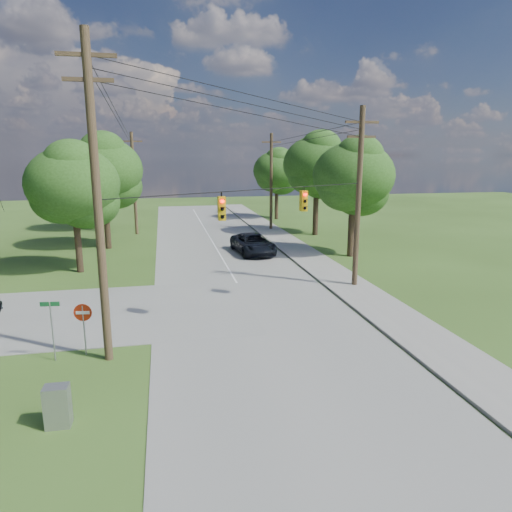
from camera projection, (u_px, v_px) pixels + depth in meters
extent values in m
plane|color=#304D19|center=(227.00, 353.00, 18.30)|extent=(140.00, 140.00, 0.00)
cube|color=gray|center=(252.00, 309.00, 23.47)|extent=(10.00, 100.00, 0.03)
cube|color=gray|center=(373.00, 300.00, 24.77)|extent=(2.60, 100.00, 0.12)
cylinder|color=brown|center=(98.00, 205.00, 16.50)|extent=(0.32, 0.32, 12.00)
cube|color=brown|center=(86.00, 55.00, 15.39)|extent=(2.00, 0.12, 0.14)
cube|color=brown|center=(88.00, 80.00, 15.57)|extent=(1.70, 0.12, 0.14)
cylinder|color=brown|center=(358.00, 200.00, 26.56)|extent=(0.32, 0.32, 10.50)
cube|color=brown|center=(362.00, 122.00, 25.62)|extent=(2.00, 0.12, 0.14)
cube|color=brown|center=(361.00, 137.00, 25.79)|extent=(1.70, 0.12, 0.14)
cylinder|color=brown|center=(271.00, 182.00, 47.66)|extent=(0.32, 0.32, 10.00)
cube|color=brown|center=(271.00, 142.00, 46.78)|extent=(2.00, 0.12, 0.14)
cylinder|color=brown|center=(134.00, 184.00, 44.95)|extent=(0.32, 0.32, 10.00)
cube|color=brown|center=(132.00, 141.00, 44.07)|extent=(2.00, 0.12, 0.14)
cylinder|color=black|center=(259.00, 97.00, 20.51)|extent=(13.52, 7.63, 1.53)
cylinder|color=black|center=(259.00, 106.00, 20.59)|extent=(13.52, 7.63, 1.53)
cylinder|color=black|center=(259.00, 115.00, 20.68)|extent=(13.52, 7.63, 1.53)
cylinder|color=black|center=(304.00, 135.00, 36.20)|extent=(0.03, 22.00, 0.53)
cylinder|color=black|center=(120.00, 119.00, 29.73)|extent=(0.43, 29.60, 2.03)
cylinder|color=black|center=(303.00, 140.00, 36.28)|extent=(0.03, 22.00, 0.53)
cylinder|color=black|center=(120.00, 125.00, 29.82)|extent=(0.43, 29.60, 2.03)
cylinder|color=black|center=(258.00, 190.00, 21.40)|extent=(13.52, 7.63, 0.04)
cube|color=gold|center=(222.00, 209.00, 20.06)|extent=(0.32, 0.22, 1.05)
sphere|color=#FF0C05|center=(222.00, 201.00, 19.85)|extent=(0.17, 0.17, 0.17)
cube|color=gold|center=(221.00, 208.00, 20.29)|extent=(0.32, 0.22, 1.05)
sphere|color=#FF0C05|center=(221.00, 200.00, 20.35)|extent=(0.17, 0.17, 0.17)
cube|color=gold|center=(304.00, 201.00, 23.42)|extent=(0.32, 0.22, 1.05)
sphere|color=#FF0C05|center=(305.00, 194.00, 23.21)|extent=(0.17, 0.17, 0.17)
cube|color=gold|center=(303.00, 201.00, 23.65)|extent=(0.32, 0.22, 1.05)
sphere|color=#FF0C05|center=(302.00, 194.00, 23.71)|extent=(0.17, 0.17, 0.17)
cylinder|color=#463323|center=(79.00, 249.00, 30.76)|extent=(0.45, 0.45, 3.15)
ellipsoid|color=#224815|center=(73.00, 184.00, 29.82)|extent=(6.00, 6.00, 4.92)
cylinder|color=#463323|center=(107.00, 228.00, 38.57)|extent=(0.50, 0.50, 3.50)
ellipsoid|color=#224815|center=(103.00, 170.00, 37.52)|extent=(6.40, 6.40, 5.25)
cylinder|color=#463323|center=(98.00, 215.00, 47.77)|extent=(0.48, 0.47, 3.32)
ellipsoid|color=#224815|center=(95.00, 170.00, 46.77)|extent=(6.00, 6.00, 4.92)
cylinder|color=#463323|center=(351.00, 235.00, 35.59)|extent=(0.48, 0.48, 3.32)
ellipsoid|color=#224815|center=(354.00, 176.00, 34.59)|extent=(6.20, 6.20, 5.08)
cylinder|color=#463323|center=(316.00, 216.00, 45.22)|extent=(0.52, 0.52, 3.67)
ellipsoid|color=#224815|center=(317.00, 164.00, 44.12)|extent=(6.60, 6.60, 5.41)
cylinder|color=#463323|center=(276.00, 206.00, 56.56)|extent=(0.45, 0.45, 3.15)
ellipsoid|color=#224815|center=(277.00, 171.00, 55.62)|extent=(5.80, 5.80, 4.76)
imported|color=black|center=(253.00, 244.00, 36.67)|extent=(3.22, 5.93, 1.58)
cube|color=#95979A|center=(58.00, 406.00, 13.26)|extent=(0.71, 0.52, 1.27)
cylinder|color=#95979A|center=(84.00, 330.00, 17.96)|extent=(0.06, 0.06, 2.05)
cylinder|color=red|center=(83.00, 312.00, 17.80)|extent=(0.71, 0.12, 0.71)
cube|color=white|center=(83.00, 313.00, 17.77)|extent=(0.51, 0.10, 0.12)
cylinder|color=#95979A|center=(53.00, 331.00, 17.41)|extent=(0.06, 0.06, 2.39)
cube|color=#125327|center=(50.00, 304.00, 17.17)|extent=(0.72, 0.10, 0.17)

